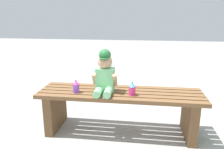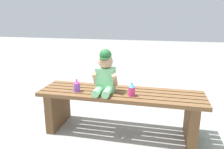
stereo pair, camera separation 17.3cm
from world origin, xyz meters
name	(u,v)px [view 1 (the left image)]	position (x,y,z in m)	size (l,w,h in m)	color
ground_plane	(120,131)	(0.00, 0.00, 0.00)	(16.00, 16.00, 0.00)	#999993
park_bench	(120,105)	(0.00, 0.00, 0.28)	(1.55, 0.41, 0.42)	brown
child_figure	(105,74)	(-0.14, -0.03, 0.60)	(0.23, 0.27, 0.40)	#7FCC8C
sippy_cup_left	(76,87)	(-0.41, -0.08, 0.48)	(0.06, 0.06, 0.12)	#8C4CCC
sippy_cup_right	(132,89)	(0.12, -0.08, 0.48)	(0.06, 0.06, 0.12)	#E5337F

